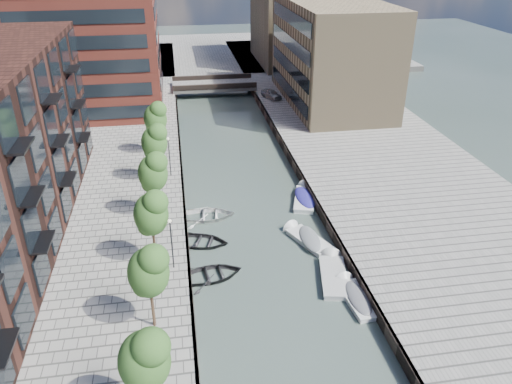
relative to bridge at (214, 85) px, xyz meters
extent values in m
plane|color=#38473F|center=(0.00, -32.00, -1.39)|extent=(300.00, 300.00, 0.00)
cube|color=gray|center=(16.00, -32.00, -0.89)|extent=(20.00, 140.00, 1.00)
cube|color=#332823|center=(-6.10, -32.00, -0.89)|extent=(0.25, 140.00, 1.00)
cube|color=#332823|center=(6.10, -32.00, -0.89)|extent=(0.25, 140.00, 1.00)
cube|color=gray|center=(0.00, 28.00, -0.89)|extent=(80.00, 40.00, 1.00)
cube|color=#8C7655|center=(16.00, -10.00, 6.61)|extent=(12.00, 25.00, 14.00)
cube|color=#8C7655|center=(16.00, 16.00, 7.61)|extent=(12.00, 20.00, 16.00)
cube|color=gray|center=(0.00, 0.00, -0.09)|extent=(13.00, 6.00, 0.60)
cube|color=#332823|center=(0.00, -2.80, 0.51)|extent=(13.00, 0.40, 0.80)
cube|color=#332823|center=(0.00, 2.80, 0.51)|extent=(13.00, 0.40, 0.80)
ellipsoid|color=#2A5520|center=(-8.50, -61.00, 3.93)|extent=(2.50, 2.50, 3.25)
cylinder|color=#382619|center=(-8.50, -54.00, 1.21)|extent=(0.20, 0.20, 3.20)
ellipsoid|color=#2A5520|center=(-8.50, -54.00, 3.93)|extent=(2.50, 2.50, 3.25)
cylinder|color=#382619|center=(-8.50, -47.00, 1.21)|extent=(0.20, 0.20, 3.20)
ellipsoid|color=#2A5520|center=(-8.50, -47.00, 3.93)|extent=(2.50, 2.50, 3.25)
cylinder|color=#382619|center=(-8.50, -40.00, 1.21)|extent=(0.20, 0.20, 3.20)
ellipsoid|color=#2A5520|center=(-8.50, -40.00, 3.93)|extent=(2.50, 2.50, 3.25)
cylinder|color=#382619|center=(-8.50, -33.00, 1.21)|extent=(0.20, 0.20, 3.20)
ellipsoid|color=#2A5520|center=(-8.50, -33.00, 3.93)|extent=(2.50, 2.50, 3.25)
cylinder|color=#382619|center=(-8.50, -26.00, 1.21)|extent=(0.20, 0.20, 3.20)
ellipsoid|color=#2A5520|center=(-8.50, -26.00, 3.93)|extent=(2.50, 2.50, 3.25)
cylinder|color=black|center=(-7.20, -48.00, 1.61)|extent=(0.10, 0.10, 4.00)
sphere|color=#FFF2CC|center=(-7.20, -48.00, 3.61)|extent=(0.24, 0.24, 0.24)
cylinder|color=black|center=(-7.20, -32.00, 1.61)|extent=(0.10, 0.10, 4.00)
sphere|color=#FFF2CC|center=(-7.20, -32.00, 3.61)|extent=(0.24, 0.24, 0.24)
imported|color=black|center=(-4.49, -48.37, -1.39)|extent=(5.28, 4.12, 1.00)
imported|color=white|center=(-4.12, -39.48, -1.39)|extent=(5.23, 3.85, 1.05)
imported|color=black|center=(-4.95, -43.69, -1.39)|extent=(5.47, 4.62, 0.96)
cube|color=silver|center=(5.40, -52.88, -1.35)|extent=(1.93, 4.31, 0.59)
cube|color=silver|center=(5.40, -52.88, -1.03)|extent=(2.01, 4.40, 0.09)
cone|color=silver|center=(5.20, -50.80, -1.30)|extent=(1.61, 0.96, 1.54)
ellipsoid|color=#57585F|center=(5.40, -52.88, -0.98)|extent=(1.81, 3.94, 0.51)
cube|color=#B6B6B4|center=(4.49, -50.15, -1.34)|extent=(2.75, 5.12, 0.69)
cube|color=#B6B6B4|center=(4.49, -50.15, -0.97)|extent=(2.85, 5.24, 0.11)
cone|color=#B6B6B4|center=(4.99, -47.78, -1.29)|extent=(1.95, 1.30, 1.79)
cube|color=white|center=(5.40, -37.90, -1.34)|extent=(3.13, 5.17, 0.69)
cube|color=white|center=(5.40, -37.90, -0.97)|extent=(3.25, 5.29, 0.11)
cone|color=white|center=(6.11, -35.58, -1.29)|extent=(1.99, 1.43, 1.79)
ellipsoid|color=navy|center=(5.40, -37.90, -0.92)|extent=(2.91, 4.73, 0.59)
cube|color=silver|center=(4.02, -44.97, -1.34)|extent=(3.30, 4.71, 0.63)
cube|color=silver|center=(4.02, -44.97, -1.01)|extent=(3.40, 4.83, 0.10)
cone|color=silver|center=(3.12, -42.95, -1.29)|extent=(1.85, 1.46, 1.63)
ellipsoid|color=slate|center=(4.02, -44.97, -0.96)|extent=(3.05, 4.32, 0.54)
imported|color=#A0A4A5|center=(8.00, -7.31, 0.28)|extent=(2.99, 4.22, 1.33)
camera|label=1|loc=(-6.10, -78.80, 21.63)|focal=35.00mm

